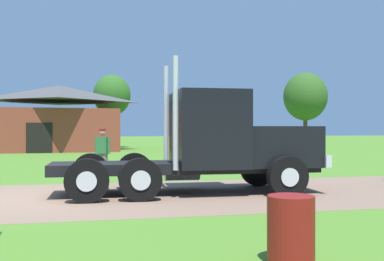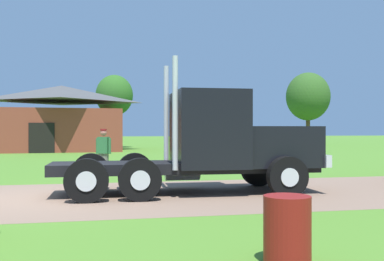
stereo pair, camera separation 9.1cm
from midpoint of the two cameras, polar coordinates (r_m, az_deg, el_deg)
name	(u,v)px [view 1 (the left image)]	position (r m, az deg, el deg)	size (l,w,h in m)	color
ground_plane	(32,199)	(12.00, -19.68, -8.13)	(200.00, 200.00, 0.00)	#518429
dirt_track	(32,199)	(12.00, -19.68, -8.11)	(120.00, 6.07, 0.01)	#8A6C58
truck_foreground_white	(217,145)	(12.44, 2.93, -1.81)	(7.29, 2.84, 3.55)	black
visitor_far_side	(103,151)	(16.79, -11.33, -2.53)	(0.54, 0.40, 1.74)	#33723F
steel_barrel	(291,230)	(6.05, 11.89, -12.15)	(0.61, 0.61, 0.88)	maroon
shed_building	(59,119)	(38.26, -16.44, 1.39)	(9.93, 8.50, 5.28)	brown
tree_mid	(112,96)	(42.74, -10.09, 4.32)	(3.43, 3.43, 6.77)	#513823
tree_right	(305,97)	(50.33, 14.00, 4.14)	(4.68, 4.68, 7.82)	#513823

